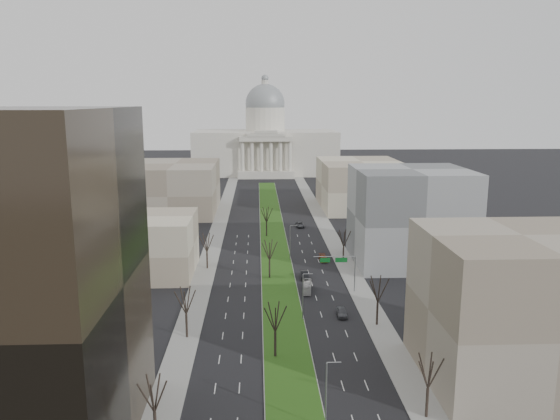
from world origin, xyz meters
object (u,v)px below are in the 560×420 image
object	(u,v)px
car_black	(305,275)
car_grey_near	(342,312)
car_grey_far	(300,225)
box_van	(307,287)
car_red	(323,258)

from	to	relation	value
car_black	car_grey_near	bearing A→B (deg)	-74.54
car_grey_near	car_grey_far	distance (m)	75.90
box_van	car_red	bearing A→B (deg)	80.82
car_grey_near	car_black	size ratio (longest dim) A/B	0.92
box_van	car_grey_near	bearing A→B (deg)	-63.14
car_black	car_grey_far	distance (m)	53.06
car_red	car_grey_near	bearing A→B (deg)	-93.23
car_black	car_grey_far	world-z (taller)	car_black
car_black	car_red	xyz separation A→B (m)	(6.09, 14.11, -0.12)
car_grey_near	box_van	size ratio (longest dim) A/B	0.65
car_grey_near	car_grey_far	world-z (taller)	car_grey_near
car_grey_near	car_black	xyz separation A→B (m)	(-5.22, 22.90, 0.04)
car_grey_near	car_grey_far	bearing A→B (deg)	93.41
car_grey_far	car_black	bearing A→B (deg)	-96.99
car_black	car_red	distance (m)	15.37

